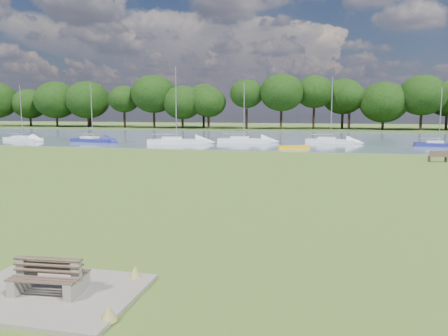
% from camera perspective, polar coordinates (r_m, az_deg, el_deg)
% --- Properties ---
extents(ground, '(220.00, 220.00, 0.00)m').
position_cam_1_polar(ground, '(23.99, -2.49, -2.87)').
color(ground, olive).
extents(river, '(220.00, 40.00, 0.10)m').
position_cam_1_polar(river, '(65.18, 7.32, 3.83)').
color(river, slate).
rests_on(river, ground).
extents(far_bank, '(220.00, 20.00, 0.40)m').
position_cam_1_polar(far_bank, '(95.04, 9.09, 5.02)').
color(far_bank, '#4C6626').
rests_on(far_bank, ground).
extents(concrete_pad, '(4.20, 3.20, 0.10)m').
position_cam_1_polar(concrete_pad, '(11.60, -21.76, -15.00)').
color(concrete_pad, gray).
rests_on(concrete_pad, ground).
extents(bench_pair, '(1.74, 1.11, 0.90)m').
position_cam_1_polar(bench_pair, '(11.45, -21.87, -13.08)').
color(bench_pair, gray).
rests_on(bench_pair, concrete_pad).
extents(riverbank_bench, '(1.62, 0.70, 0.97)m').
position_cam_1_polar(riverbank_bench, '(40.31, 26.19, 1.37)').
color(riverbank_bench, brown).
rests_on(riverbank_bench, ground).
extents(kayak, '(3.46, 1.92, 0.34)m').
position_cam_1_polar(kayak, '(48.44, 9.09, 2.71)').
color(kayak, '#F7B008').
rests_on(kayak, river).
extents(tree_line, '(132.21, 9.24, 11.18)m').
position_cam_1_polar(tree_line, '(91.40, 6.13, 9.13)').
color(tree_line, black).
rests_on(tree_line, far_bank).
extents(sailboat_0, '(6.30, 2.70, 7.54)m').
position_cam_1_polar(sailboat_0, '(59.71, -16.83, 3.67)').
color(sailboat_0, navy).
rests_on(sailboat_0, river).
extents(sailboat_1, '(6.35, 2.73, 8.34)m').
position_cam_1_polar(sailboat_1, '(57.05, 13.68, 3.63)').
color(sailboat_1, silver).
rests_on(sailboat_1, river).
extents(sailboat_2, '(7.47, 4.19, 9.45)m').
position_cam_1_polar(sailboat_2, '(54.85, -6.31, 3.70)').
color(sailboat_2, silver).
rests_on(sailboat_2, river).
extents(sailboat_3, '(5.32, 1.81, 6.72)m').
position_cam_1_polar(sailboat_3, '(56.30, 26.16, 2.94)').
color(sailboat_3, navy).
rests_on(sailboat_3, river).
extents(sailboat_4, '(7.00, 3.08, 7.64)m').
position_cam_1_polar(sailboat_4, '(56.30, 2.53, 3.80)').
color(sailboat_4, silver).
rests_on(sailboat_4, river).
extents(sailboat_7, '(6.19, 2.99, 7.42)m').
position_cam_1_polar(sailboat_7, '(65.55, -24.84, 3.59)').
color(sailboat_7, silver).
rests_on(sailboat_7, river).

